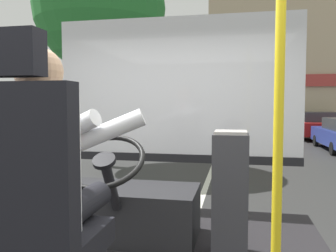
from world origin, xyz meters
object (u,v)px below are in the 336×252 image
at_px(parked_car_black, 296,118).
at_px(bus_driver, 48,162).
at_px(driver_seat, 35,217).
at_px(handrail_pole, 278,125).
at_px(fare_box, 230,194).
at_px(steering_console, 128,210).
at_px(parked_car_red, 316,125).

bearing_deg(parked_car_black, bus_driver, -101.88).
xyz_separation_m(driver_seat, handrail_pole, (1.02, 0.28, 0.39)).
relative_size(driver_seat, fare_box, 1.53).
height_order(bus_driver, steering_console, bus_driver).
height_order(steering_console, parked_car_black, steering_console).
height_order(steering_console, parked_car_red, steering_console).
relative_size(steering_console, fare_box, 1.25).
height_order(bus_driver, parked_car_black, bus_driver).
xyz_separation_m(steering_console, handrail_pole, (1.02, -0.98, 0.75)).
relative_size(bus_driver, fare_box, 0.93).
xyz_separation_m(bus_driver, steering_console, (0.00, 1.15, -0.58)).
xyz_separation_m(steering_console, parked_car_red, (4.79, 15.62, -0.22)).
height_order(driver_seat, parked_car_black, driver_seat).
bearing_deg(parked_car_red, driver_seat, -105.83).
xyz_separation_m(driver_seat, steering_console, (0.00, 1.26, -0.36)).
xyz_separation_m(handrail_pole, parked_car_red, (3.76, 16.60, -0.96)).
relative_size(bus_driver, handrail_pole, 0.42).
bearing_deg(handrail_pole, driver_seat, -164.79).
relative_size(steering_console, handrail_pole, 0.56).
height_order(driver_seat, fare_box, driver_seat).
distance_m(parked_car_red, parked_car_black, 6.30).
xyz_separation_m(driver_seat, parked_car_red, (4.79, 16.88, -0.58)).
bearing_deg(steering_console, parked_car_black, 77.51).
distance_m(driver_seat, handrail_pole, 1.13).
bearing_deg(steering_console, driver_seat, -90.00).
relative_size(handrail_pole, parked_car_red, 0.45).
xyz_separation_m(steering_console, parked_car_black, (4.85, 21.91, -0.16)).
bearing_deg(parked_car_black, parked_car_red, -90.60).
relative_size(bus_driver, parked_car_red, 0.19).
distance_m(driver_seat, bus_driver, 0.24).
relative_size(handrail_pole, fare_box, 2.21).
distance_m(driver_seat, steering_console, 1.31).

